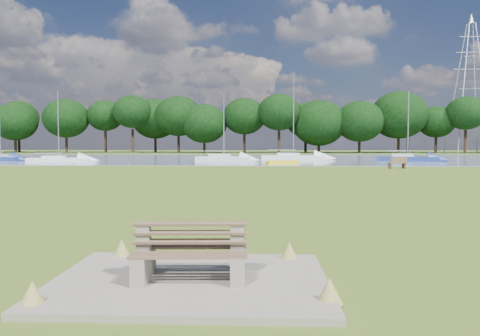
{
  "coord_description": "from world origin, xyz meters",
  "views": [
    {
      "loc": [
        1.07,
        -21.08,
        2.19
      ],
      "look_at": [
        0.24,
        -2.0,
        1.15
      ],
      "focal_mm": 35.0,
      "sensor_mm": 36.0,
      "label": 1
    }
  ],
  "objects_px": {
    "pylon": "(470,66)",
    "sailboat_0": "(293,156)",
    "bench_pair": "(190,254)",
    "riverbank_bench": "(398,163)",
    "sailboat_1": "(223,157)",
    "sailboat_2": "(407,157)",
    "sailboat_4": "(58,158)",
    "kayak": "(282,162)",
    "sailboat_5": "(0,157)"
  },
  "relations": [
    {
      "from": "pylon",
      "to": "sailboat_0",
      "type": "relative_size",
      "value": 2.54
    },
    {
      "from": "bench_pair",
      "to": "riverbank_bench",
      "type": "xyz_separation_m",
      "value": [
        12.45,
        32.14,
        0.02
      ]
    },
    {
      "from": "sailboat_0",
      "to": "sailboat_1",
      "type": "bearing_deg",
      "value": -146.7
    },
    {
      "from": "bench_pair",
      "to": "sailboat_0",
      "type": "bearing_deg",
      "value": 81.27
    },
    {
      "from": "riverbank_bench",
      "to": "sailboat_0",
      "type": "distance_m",
      "value": 20.04
    },
    {
      "from": "sailboat_1",
      "to": "sailboat_2",
      "type": "bearing_deg",
      "value": 18.36
    },
    {
      "from": "riverbank_bench",
      "to": "sailboat_0",
      "type": "xyz_separation_m",
      "value": [
        -7.41,
        18.62,
        0.07
      ]
    },
    {
      "from": "riverbank_bench",
      "to": "sailboat_4",
      "type": "height_order",
      "value": "sailboat_4"
    },
    {
      "from": "riverbank_bench",
      "to": "sailboat_4",
      "type": "bearing_deg",
      "value": 139.89
    },
    {
      "from": "pylon",
      "to": "sailboat_0",
      "type": "xyz_separation_m",
      "value": [
        -35.64,
        -33.24,
        -16.1
      ]
    },
    {
      "from": "riverbank_bench",
      "to": "sailboat_2",
      "type": "distance_m",
      "value": 15.57
    },
    {
      "from": "kayak",
      "to": "sailboat_2",
      "type": "relative_size",
      "value": 0.42
    },
    {
      "from": "bench_pair",
      "to": "sailboat_5",
      "type": "bearing_deg",
      "value": 119.36
    },
    {
      "from": "riverbank_bench",
      "to": "sailboat_0",
      "type": "height_order",
      "value": "sailboat_0"
    },
    {
      "from": "sailboat_5",
      "to": "sailboat_2",
      "type": "bearing_deg",
      "value": 15.65
    },
    {
      "from": "bench_pair",
      "to": "sailboat_2",
      "type": "height_order",
      "value": "sailboat_2"
    },
    {
      "from": "riverbank_bench",
      "to": "sailboat_5",
      "type": "bearing_deg",
      "value": 140.06
    },
    {
      "from": "sailboat_1",
      "to": "sailboat_5",
      "type": "relative_size",
      "value": 0.95
    },
    {
      "from": "sailboat_1",
      "to": "sailboat_4",
      "type": "relative_size",
      "value": 0.99
    },
    {
      "from": "pylon",
      "to": "sailboat_2",
      "type": "bearing_deg",
      "value": -121.67
    },
    {
      "from": "riverbank_bench",
      "to": "sailboat_4",
      "type": "distance_m",
      "value": 35.64
    },
    {
      "from": "bench_pair",
      "to": "sailboat_5",
      "type": "height_order",
      "value": "sailboat_5"
    },
    {
      "from": "sailboat_0",
      "to": "sailboat_5",
      "type": "height_order",
      "value": "sailboat_0"
    },
    {
      "from": "bench_pair",
      "to": "sailboat_4",
      "type": "bearing_deg",
      "value": 112.94
    },
    {
      "from": "riverbank_bench",
      "to": "sailboat_5",
      "type": "relative_size",
      "value": 0.21
    },
    {
      "from": "sailboat_1",
      "to": "sailboat_5",
      "type": "bearing_deg",
      "value": -163.48
    },
    {
      "from": "pylon",
      "to": "bench_pair",
      "type": "bearing_deg",
      "value": -115.84
    },
    {
      "from": "pylon",
      "to": "sailboat_5",
      "type": "xyz_separation_m",
      "value": [
        -70.07,
        -37.73,
        -16.17
      ]
    },
    {
      "from": "pylon",
      "to": "sailboat_5",
      "type": "distance_m",
      "value": 81.21
    },
    {
      "from": "bench_pair",
      "to": "sailboat_0",
      "type": "distance_m",
      "value": 51.01
    },
    {
      "from": "sailboat_1",
      "to": "sailboat_2",
      "type": "height_order",
      "value": "sailboat_2"
    },
    {
      "from": "kayak",
      "to": "pylon",
      "type": "xyz_separation_m",
      "value": [
        37.41,
        44.3,
        16.44
      ]
    },
    {
      "from": "pylon",
      "to": "sailboat_4",
      "type": "height_order",
      "value": "pylon"
    },
    {
      "from": "riverbank_bench",
      "to": "sailboat_5",
      "type": "xyz_separation_m",
      "value": [
        -41.84,
        14.12,
        -0.0
      ]
    },
    {
      "from": "sailboat_2",
      "to": "sailboat_5",
      "type": "relative_size",
      "value": 0.99
    },
    {
      "from": "riverbank_bench",
      "to": "bench_pair",
      "type": "bearing_deg",
      "value": -132.46
    },
    {
      "from": "pylon",
      "to": "sailboat_1",
      "type": "distance_m",
      "value": 60.11
    },
    {
      "from": "sailboat_2",
      "to": "pylon",
      "type": "bearing_deg",
      "value": 74.66
    },
    {
      "from": "sailboat_4",
      "to": "sailboat_5",
      "type": "xyz_separation_m",
      "value": [
        -8.1,
        2.62,
        0.05
      ]
    },
    {
      "from": "kayak",
      "to": "sailboat_4",
      "type": "bearing_deg",
      "value": 147.41
    },
    {
      "from": "sailboat_2",
      "to": "sailboat_0",
      "type": "bearing_deg",
      "value": 178.96
    },
    {
      "from": "bench_pair",
      "to": "riverbank_bench",
      "type": "bearing_deg",
      "value": 65.77
    },
    {
      "from": "kayak",
      "to": "sailboat_5",
      "type": "relative_size",
      "value": 0.41
    },
    {
      "from": "kayak",
      "to": "sailboat_1",
      "type": "relative_size",
      "value": 0.43
    },
    {
      "from": "sailboat_4",
      "to": "bench_pair",
      "type": "bearing_deg",
      "value": -72.46
    },
    {
      "from": "riverbank_bench",
      "to": "sailboat_1",
      "type": "distance_m",
      "value": 21.01
    },
    {
      "from": "sailboat_4",
      "to": "riverbank_bench",
      "type": "bearing_deg",
      "value": -27.29
    },
    {
      "from": "kayak",
      "to": "pylon",
      "type": "bearing_deg",
      "value": 26.36
    },
    {
      "from": "bench_pair",
      "to": "sailboat_2",
      "type": "bearing_deg",
      "value": 66.19
    },
    {
      "from": "kayak",
      "to": "sailboat_4",
      "type": "distance_m",
      "value": 24.88
    }
  ]
}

